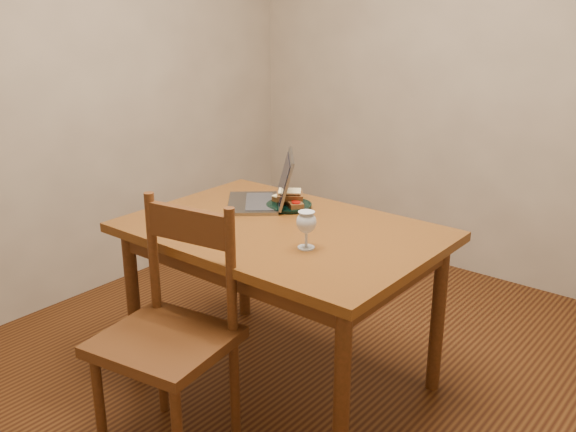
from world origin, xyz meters
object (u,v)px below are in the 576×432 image
Objects in this scene: table at (282,246)px; milk_glass at (306,230)px; plate at (289,206)px; laptop at (268,191)px; chair at (168,324)px.

milk_glass reaches higher than table.
milk_glass is at bearing -43.87° from plate.
plate is 0.12m from laptop.
chair is 0.63m from milk_glass.
table is 2.51× the size of chair.
table is 0.30m from milk_glass.
table is 6.13× the size of plate.
milk_glass is (0.37, -0.35, 0.07)m from plate.
chair is (-0.04, -0.61, -0.13)m from table.
chair is 0.89m from laptop.
laptop is (-0.11, -0.02, 0.05)m from plate.
laptop is at bearing 145.16° from milk_glass.
table is at bearing 9.92° from laptop.
table is 8.54× the size of milk_glass.
laptop is (-0.21, 0.82, 0.28)m from chair.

